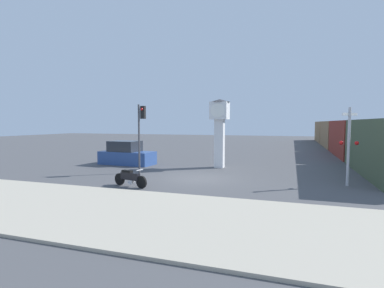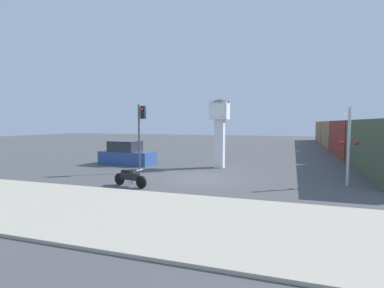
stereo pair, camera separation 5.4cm
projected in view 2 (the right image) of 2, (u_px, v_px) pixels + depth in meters
The scene contains 8 objects.
ground_plane at pixel (198, 178), 17.14m from camera, with size 120.00×120.00×0.00m, color #4C4C4F.
sidewalk_strip at pixel (136, 213), 10.36m from camera, with size 36.00×6.00×0.10m.
motorcycle at pixel (130, 178), 14.93m from camera, with size 2.04×0.66×0.91m.
clock_tower at pixel (220, 122), 21.13m from camera, with size 1.46×1.46×4.85m.
freight_train at pixel (342, 136), 34.09m from camera, with size 2.80×44.59×3.40m.
traffic_light at pixel (141, 126), 18.80m from camera, with size 0.50×0.35×4.34m.
railroad_crossing_signal at pixel (349, 143), 14.96m from camera, with size 0.90×0.82×3.97m.
parked_car at pixel (127, 155), 22.97m from camera, with size 4.31×2.08×1.80m.
Camera 2 is at (5.11, -16.17, 3.18)m, focal length 28.00 mm.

